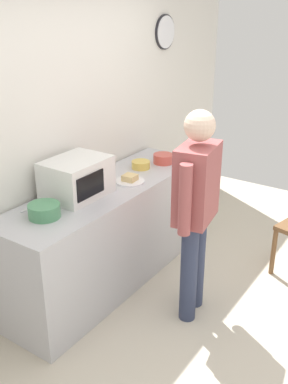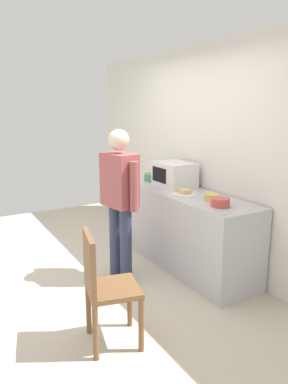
{
  "view_description": "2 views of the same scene",
  "coord_description": "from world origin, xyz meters",
  "px_view_note": "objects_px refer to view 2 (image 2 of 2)",
  "views": [
    {
      "loc": [
        -2.59,
        -0.96,
        2.32
      ],
      "look_at": [
        0.1,
        0.86,
        0.93
      ],
      "focal_mm": 42.08,
      "sensor_mm": 36.0,
      "label": 1
    },
    {
      "loc": [
        3.52,
        -1.28,
        1.87
      ],
      "look_at": [
        -0.05,
        0.78,
        0.91
      ],
      "focal_mm": 34.26,
      "sensor_mm": 36.0,
      "label": 2
    }
  ],
  "objects_px": {
    "salad_bowl": "(220,202)",
    "spoon_utensil": "(227,213)",
    "mixing_bowl": "(153,177)",
    "cereal_bowl": "(212,197)",
    "microwave": "(175,174)",
    "sandwich_plate": "(185,193)",
    "person_standing": "(120,194)",
    "fork_utensil": "(166,180)",
    "wooden_chair": "(104,284)"
  },
  "relations": [
    {
      "from": "salad_bowl",
      "to": "spoon_utensil",
      "type": "distance_m",
      "value": 0.26
    },
    {
      "from": "mixing_bowl",
      "to": "cereal_bowl",
      "type": "bearing_deg",
      "value": 0.23
    },
    {
      "from": "microwave",
      "to": "sandwich_plate",
      "type": "xyz_separation_m",
      "value": [
        0.46,
        -0.18,
        -0.13
      ]
    },
    {
      "from": "microwave",
      "to": "salad_bowl",
      "type": "bearing_deg",
      "value": -8.53
    },
    {
      "from": "cereal_bowl",
      "to": "person_standing",
      "type": "height_order",
      "value": "person_standing"
    },
    {
      "from": "microwave",
      "to": "fork_utensil",
      "type": "xyz_separation_m",
      "value": [
        -0.39,
        0.12,
        -0.15
      ]
    },
    {
      "from": "mixing_bowl",
      "to": "fork_utensil",
      "type": "bearing_deg",
      "value": 78.8
    },
    {
      "from": "person_standing",
      "to": "wooden_chair",
      "type": "xyz_separation_m",
      "value": [
        1.0,
        -0.64,
        -0.44
      ]
    },
    {
      "from": "spoon_utensil",
      "to": "person_standing",
      "type": "xyz_separation_m",
      "value": [
        -0.98,
        -0.63,
        0.06
      ]
    },
    {
      "from": "microwave",
      "to": "wooden_chair",
      "type": "bearing_deg",
      "value": -50.32
    },
    {
      "from": "salad_bowl",
      "to": "mixing_bowl",
      "type": "xyz_separation_m",
      "value": [
        -1.45,
        0.09,
        0.01
      ]
    },
    {
      "from": "cereal_bowl",
      "to": "mixing_bowl",
      "type": "xyz_separation_m",
      "value": [
        -1.22,
        -0.0,
        0.02
      ]
    },
    {
      "from": "microwave",
      "to": "fork_utensil",
      "type": "distance_m",
      "value": 0.43
    },
    {
      "from": "person_standing",
      "to": "salad_bowl",
      "type": "bearing_deg",
      "value": 44.88
    },
    {
      "from": "sandwich_plate",
      "to": "cereal_bowl",
      "type": "bearing_deg",
      "value": 19.33
    },
    {
      "from": "salad_bowl",
      "to": "wooden_chair",
      "type": "xyz_separation_m",
      "value": [
        0.25,
        -1.39,
        -0.42
      ]
    },
    {
      "from": "sandwich_plate",
      "to": "person_standing",
      "type": "height_order",
      "value": "person_standing"
    },
    {
      "from": "cereal_bowl",
      "to": "fork_utensil",
      "type": "height_order",
      "value": "cereal_bowl"
    },
    {
      "from": "fork_utensil",
      "to": "wooden_chair",
      "type": "distance_m",
      "value": 2.39
    },
    {
      "from": "cereal_bowl",
      "to": "person_standing",
      "type": "xyz_separation_m",
      "value": [
        -0.51,
        -0.84,
        0.03
      ]
    },
    {
      "from": "sandwich_plate",
      "to": "salad_bowl",
      "type": "relative_size",
      "value": 1.32
    },
    {
      "from": "mixing_bowl",
      "to": "fork_utensil",
      "type": "relative_size",
      "value": 1.35
    },
    {
      "from": "wooden_chair",
      "to": "sandwich_plate",
      "type": "bearing_deg",
      "value": 120.97
    },
    {
      "from": "salad_bowl",
      "to": "cereal_bowl",
      "type": "height_order",
      "value": "salad_bowl"
    },
    {
      "from": "sandwich_plate",
      "to": "fork_utensil",
      "type": "distance_m",
      "value": 0.9
    },
    {
      "from": "salad_bowl",
      "to": "fork_utensil",
      "type": "distance_m",
      "value": 1.44
    },
    {
      "from": "mixing_bowl",
      "to": "fork_utensil",
      "type": "height_order",
      "value": "mixing_bowl"
    },
    {
      "from": "person_standing",
      "to": "wooden_chair",
      "type": "bearing_deg",
      "value": -32.59
    },
    {
      "from": "salad_bowl",
      "to": "spoon_utensil",
      "type": "bearing_deg",
      "value": -27.94
    },
    {
      "from": "spoon_utensil",
      "to": "wooden_chair",
      "type": "distance_m",
      "value": 1.33
    },
    {
      "from": "sandwich_plate",
      "to": "spoon_utensil",
      "type": "xyz_separation_m",
      "value": [
        0.79,
        -0.1,
        -0.02
      ]
    },
    {
      "from": "cereal_bowl",
      "to": "spoon_utensil",
      "type": "bearing_deg",
      "value": -24.82
    },
    {
      "from": "sandwich_plate",
      "to": "cereal_bowl",
      "type": "height_order",
      "value": "cereal_bowl"
    },
    {
      "from": "microwave",
      "to": "person_standing",
      "type": "xyz_separation_m",
      "value": [
        0.28,
        -0.9,
        -0.09
      ]
    },
    {
      "from": "mixing_bowl",
      "to": "spoon_utensil",
      "type": "distance_m",
      "value": 1.69
    },
    {
      "from": "salad_bowl",
      "to": "cereal_bowl",
      "type": "bearing_deg",
      "value": 158.28
    },
    {
      "from": "sandwich_plate",
      "to": "fork_utensil",
      "type": "bearing_deg",
      "value": 160.68
    },
    {
      "from": "person_standing",
      "to": "sandwich_plate",
      "type": "bearing_deg",
      "value": 75.87
    },
    {
      "from": "mixing_bowl",
      "to": "fork_utensil",
      "type": "xyz_separation_m",
      "value": [
        0.04,
        0.19,
        -0.05
      ]
    },
    {
      "from": "sandwich_plate",
      "to": "wooden_chair",
      "type": "distance_m",
      "value": 1.64
    },
    {
      "from": "spoon_utensil",
      "to": "sandwich_plate",
      "type": "bearing_deg",
      "value": 173.04
    },
    {
      "from": "fork_utensil",
      "to": "spoon_utensil",
      "type": "relative_size",
      "value": 1.0
    },
    {
      "from": "mixing_bowl",
      "to": "spoon_utensil",
      "type": "height_order",
      "value": "mixing_bowl"
    },
    {
      "from": "fork_utensil",
      "to": "wooden_chair",
      "type": "xyz_separation_m",
      "value": [
        1.67,
        -1.66,
        -0.38
      ]
    },
    {
      "from": "sandwich_plate",
      "to": "mixing_bowl",
      "type": "xyz_separation_m",
      "value": [
        -0.88,
        0.11,
        0.03
      ]
    },
    {
      "from": "spoon_utensil",
      "to": "salad_bowl",
      "type": "bearing_deg",
      "value": 152.06
    },
    {
      "from": "cereal_bowl",
      "to": "person_standing",
      "type": "distance_m",
      "value": 0.99
    },
    {
      "from": "fork_utensil",
      "to": "cereal_bowl",
      "type": "bearing_deg",
      "value": -8.7
    },
    {
      "from": "microwave",
      "to": "wooden_chair",
      "type": "height_order",
      "value": "microwave"
    },
    {
      "from": "salad_bowl",
      "to": "fork_utensil",
      "type": "relative_size",
      "value": 1.11
    }
  ]
}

